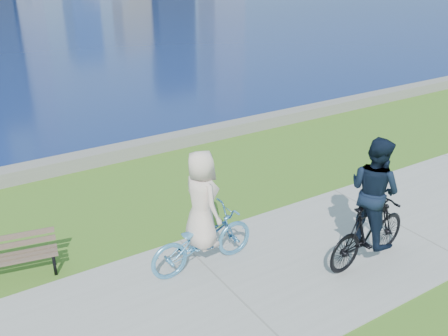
# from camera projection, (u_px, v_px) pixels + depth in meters

# --- Properties ---
(ground) EXTENTS (320.00, 320.00, 0.00)m
(ground) POSITION_uv_depth(u_px,v_px,m) (230.00, 290.00, 8.14)
(ground) COLOR #3C691B
(ground) RESTS_ON ground
(concrete_path) EXTENTS (80.00, 3.50, 0.02)m
(concrete_path) POSITION_uv_depth(u_px,v_px,m) (230.00, 290.00, 8.14)
(concrete_path) COLOR #969691
(concrete_path) RESTS_ON ground
(seawall) EXTENTS (90.00, 0.50, 0.35)m
(seawall) POSITION_uv_depth(u_px,v_px,m) (99.00, 157.00, 12.86)
(seawall) COLOR slate
(seawall) RESTS_ON ground
(park_bench) EXTENTS (1.43, 0.72, 0.71)m
(park_bench) POSITION_uv_depth(u_px,v_px,m) (14.00, 253.00, 8.35)
(park_bench) COLOR black
(park_bench) RESTS_ON ground
(cyclist_woman) EXTENTS (0.73, 1.99, 2.15)m
(cyclist_woman) POSITION_uv_depth(u_px,v_px,m) (202.00, 226.00, 8.43)
(cyclist_woman) COLOR #57A3D5
(cyclist_woman) RESTS_ON ground
(cyclist_man) EXTENTS (0.78, 1.97, 2.33)m
(cyclist_man) POSITION_uv_depth(u_px,v_px,m) (371.00, 212.00, 8.50)
(cyclist_man) COLOR black
(cyclist_man) RESTS_ON ground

